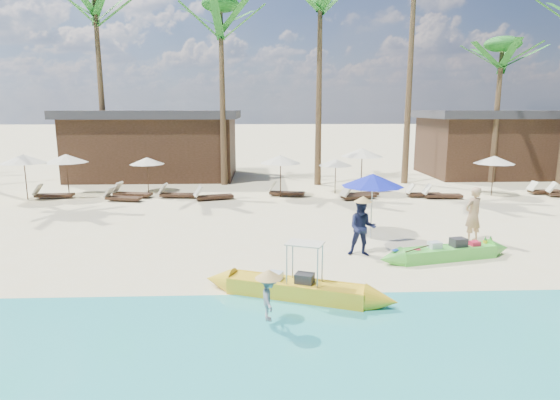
{
  "coord_description": "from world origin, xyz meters",
  "views": [
    {
      "loc": [
        -1.17,
        -13.16,
        4.44
      ],
      "look_at": [
        -0.56,
        2.0,
        1.45
      ],
      "focal_mm": 30.0,
      "sensor_mm": 36.0,
      "label": 1
    }
  ],
  "objects_px": {
    "tourist": "(473,214)",
    "blue_umbrella": "(373,180)",
    "green_canoe": "(446,252)",
    "yellow_canoe": "(296,289)"
  },
  "relations": [
    {
      "from": "tourist",
      "to": "blue_umbrella",
      "type": "distance_m",
      "value": 3.54
    },
    {
      "from": "blue_umbrella",
      "to": "tourist",
      "type": "bearing_deg",
      "value": -8.36
    },
    {
      "from": "yellow_canoe",
      "to": "tourist",
      "type": "relative_size",
      "value": 2.71
    },
    {
      "from": "green_canoe",
      "to": "tourist",
      "type": "bearing_deg",
      "value": 36.06
    },
    {
      "from": "green_canoe",
      "to": "yellow_canoe",
      "type": "xyz_separation_m",
      "value": [
        -4.71,
        -2.69,
        0.01
      ]
    },
    {
      "from": "tourist",
      "to": "blue_umbrella",
      "type": "relative_size",
      "value": 0.83
    },
    {
      "from": "green_canoe",
      "to": "tourist",
      "type": "relative_size",
      "value": 2.59
    },
    {
      "from": "yellow_canoe",
      "to": "blue_umbrella",
      "type": "bearing_deg",
      "value": 80.4
    },
    {
      "from": "yellow_canoe",
      "to": "blue_umbrella",
      "type": "height_order",
      "value": "blue_umbrella"
    },
    {
      "from": "green_canoe",
      "to": "yellow_canoe",
      "type": "distance_m",
      "value": 5.42
    }
  ]
}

